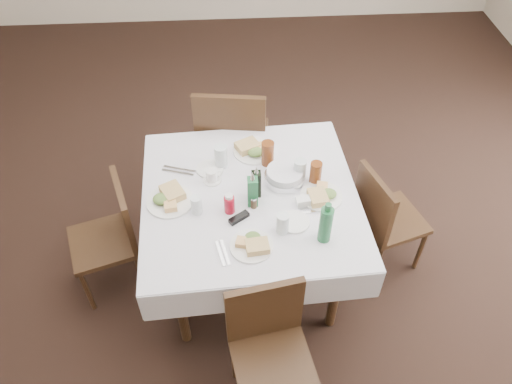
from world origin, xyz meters
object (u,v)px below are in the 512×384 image
(oil_cruet_dark, at_px, (256,183))
(green_bottle, at_px, (326,224))
(water_s, at_px, (283,223))
(ketchup_bottle, at_px, (229,204))
(chair_south, at_px, (269,343))
(water_w, at_px, (196,205))
(bread_basket, at_px, (285,176))
(dining_table, at_px, (250,204))
(chair_west, at_px, (113,231))
(chair_north, at_px, (232,138))
(coffee_mug, at_px, (212,176))
(chair_east, at_px, (383,216))
(oil_cruet_green, at_px, (253,191))
(water_e, at_px, (300,170))
(water_n, at_px, (221,156))

(oil_cruet_dark, relative_size, green_bottle, 0.82)
(water_s, bearing_deg, ketchup_bottle, 149.54)
(chair_south, height_order, ketchup_bottle, ketchup_bottle)
(water_w, relative_size, bread_basket, 0.47)
(dining_table, xyz_separation_m, water_w, (-0.31, -0.12, 0.14))
(chair_west, bearing_deg, dining_table, -0.95)
(water_s, xyz_separation_m, green_bottle, (0.22, -0.07, 0.06))
(water_w, height_order, oil_cruet_dark, oil_cruet_dark)
(chair_north, distance_m, coffee_mug, 0.67)
(chair_east, bearing_deg, green_bottle, -140.03)
(chair_east, distance_m, water_s, 0.85)
(chair_east, relative_size, oil_cruet_green, 3.33)
(oil_cruet_green, bearing_deg, water_s, -55.53)
(chair_east, distance_m, water_e, 0.66)
(oil_cruet_green, bearing_deg, chair_west, 174.23)
(dining_table, xyz_separation_m, bread_basket, (0.21, 0.11, 0.12))
(coffee_mug, relative_size, green_bottle, 0.46)
(chair_north, distance_m, chair_west, 1.07)
(chair_north, relative_size, water_e, 7.35)
(chair_east, xyz_separation_m, coffee_mug, (-1.07, 0.09, 0.33))
(dining_table, xyz_separation_m, oil_cruet_green, (0.01, -0.07, 0.19))
(water_e, height_order, oil_cruet_green, oil_cruet_green)
(chair_south, distance_m, ketchup_bottle, 0.77)
(ketchup_bottle, relative_size, coffee_mug, 1.06)
(water_w, distance_m, oil_cruet_green, 0.32)
(water_n, bearing_deg, chair_west, -160.00)
(chair_north, bearing_deg, chair_west, -136.17)
(oil_cruet_green, relative_size, green_bottle, 0.91)
(chair_east, distance_m, bread_basket, 0.72)
(oil_cruet_green, bearing_deg, water_e, 33.18)
(chair_north, height_order, green_bottle, green_bottle)
(chair_south, xyz_separation_m, green_bottle, (0.33, 0.44, 0.40))
(water_w, distance_m, green_bottle, 0.73)
(water_w, bearing_deg, bread_basket, 23.36)
(chair_west, bearing_deg, green_bottle, -16.78)
(dining_table, xyz_separation_m, oil_cruet_dark, (0.04, -0.00, 0.18))
(water_e, xyz_separation_m, green_bottle, (0.07, -0.47, 0.05))
(water_n, distance_m, coffee_mug, 0.15)
(oil_cruet_dark, bearing_deg, oil_cruet_green, -109.70)
(coffee_mug, bearing_deg, bread_basket, -3.49)
(chair_south, height_order, water_e, water_e)
(water_s, xyz_separation_m, oil_cruet_green, (-0.15, 0.22, 0.04))
(water_s, height_order, oil_cruet_dark, oil_cruet_dark)
(bread_basket, height_order, green_bottle, green_bottle)
(chair_north, relative_size, water_s, 8.00)
(chair_east, relative_size, water_s, 6.46)
(ketchup_bottle, bearing_deg, water_w, 178.21)
(chair_west, relative_size, oil_cruet_green, 3.38)
(bread_basket, relative_size, oil_cruet_green, 0.99)
(green_bottle, bearing_deg, ketchup_bottle, 155.03)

